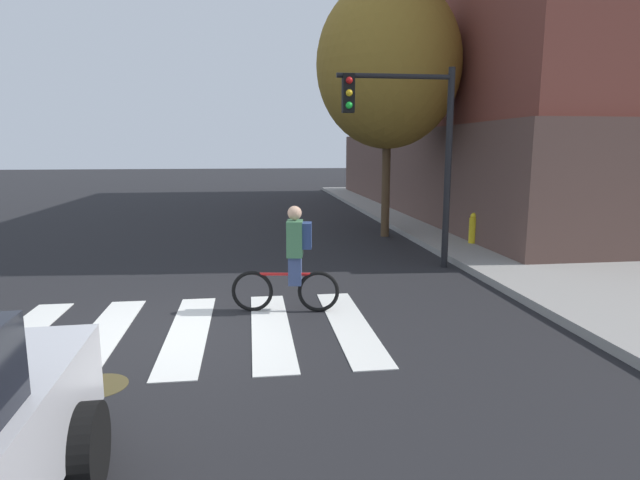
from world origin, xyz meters
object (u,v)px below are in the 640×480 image
at_px(fire_hydrant, 473,228).
at_px(traffic_light_near, 411,134).
at_px(street_tree_near, 388,65).
at_px(cyclist, 293,260).
at_px(manhole_cover, 98,386).

bearing_deg(fire_hydrant, traffic_light_near, -139.90).
relative_size(traffic_light_near, street_tree_near, 0.58).
bearing_deg(traffic_light_near, cyclist, -134.79).
bearing_deg(manhole_cover, fire_hydrant, 43.75).
bearing_deg(manhole_cover, traffic_light_near, 45.31).
bearing_deg(cyclist, manhole_cover, -134.58).
bearing_deg(fire_hydrant, cyclist, -137.06).
relative_size(cyclist, traffic_light_near, 0.40).
height_order(traffic_light_near, fire_hydrant, traffic_light_near).
bearing_deg(manhole_cover, street_tree_near, 58.77).
relative_size(manhole_cover, fire_hydrant, 0.82).
height_order(cyclist, traffic_light_near, traffic_light_near).
distance_m(traffic_light_near, street_tree_near, 4.67).
xyz_separation_m(traffic_light_near, street_tree_near, (0.59, 4.18, 1.99)).
relative_size(manhole_cover, traffic_light_near, 0.15).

